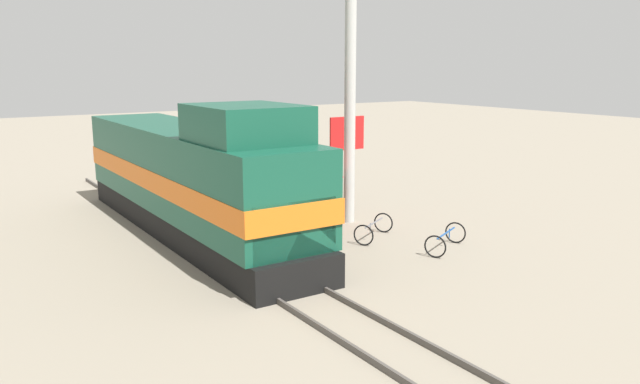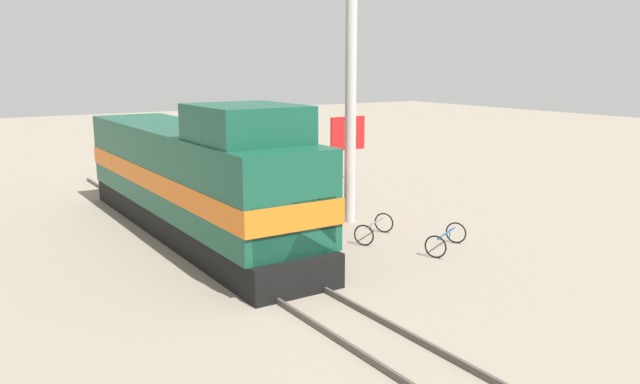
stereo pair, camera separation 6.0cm
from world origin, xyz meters
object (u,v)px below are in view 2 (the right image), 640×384
(vendor_umbrella, at_px, (311,170))
(billboard_sign, at_px, (348,141))
(utility_pole, at_px, (351,93))
(person_bystander, at_px, (331,215))
(bicycle_spare, at_px, (446,239))
(bicycle, at_px, (374,228))
(locomotive, at_px, (195,179))

(vendor_umbrella, height_order, billboard_sign, billboard_sign)
(utility_pole, xyz_separation_m, person_bystander, (-2.13, -1.85, -3.95))
(utility_pole, xyz_separation_m, bicycle_spare, (0.43, -4.76, -4.51))
(bicycle, height_order, bicycle_spare, bicycle_spare)
(utility_pole, relative_size, vendor_umbrella, 3.94)
(vendor_umbrella, bearing_deg, locomotive, 161.58)
(locomotive, height_order, utility_pole, utility_pole)
(person_bystander, relative_size, bicycle_spare, 0.83)
(utility_pole, height_order, bicycle, utility_pole)
(bicycle_spare, bearing_deg, locomotive, 19.51)
(utility_pole, relative_size, person_bystander, 5.63)
(utility_pole, distance_m, bicycle, 5.18)
(utility_pole, bearing_deg, bicycle_spare, -84.88)
(utility_pole, relative_size, bicycle_spare, 4.65)
(billboard_sign, bearing_deg, vendor_umbrella, -147.56)
(locomotive, distance_m, vendor_umbrella, 4.16)
(utility_pole, relative_size, bicycle, 4.82)
(billboard_sign, height_order, bicycle, billboard_sign)
(bicycle, relative_size, bicycle_spare, 0.96)
(vendor_umbrella, relative_size, bicycle_spare, 1.18)
(billboard_sign, xyz_separation_m, person_bystander, (-3.33, -3.69, -1.90))
(utility_pole, bearing_deg, locomotive, 167.31)
(utility_pole, height_order, person_bystander, utility_pole)
(billboard_sign, relative_size, bicycle_spare, 1.84)
(vendor_umbrella, distance_m, bicycle_spare, 5.51)
(vendor_umbrella, relative_size, person_bystander, 1.43)
(bicycle, bearing_deg, person_bystander, -142.05)
(vendor_umbrella, xyz_separation_m, billboard_sign, (2.94, 1.87, 0.65))
(bicycle, bearing_deg, utility_pole, 133.72)
(utility_pole, distance_m, person_bystander, 4.86)
(person_bystander, bearing_deg, billboard_sign, 47.92)
(vendor_umbrella, distance_m, bicycle, 3.18)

